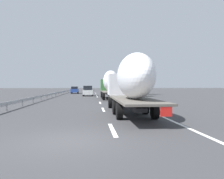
{
  "coord_description": "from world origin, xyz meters",
  "views": [
    {
      "loc": [
        -8.44,
        -0.84,
        2.07
      ],
      "look_at": [
        21.56,
        -3.52,
        1.52
      ],
      "focal_mm": 36.12,
      "sensor_mm": 36.0,
      "label": 1
    }
  ],
  "objects_px": {
    "car_blue_sedan": "(75,90)",
    "car_white_van": "(88,91)",
    "car_silver_hatch": "(90,88)",
    "truck_lead": "(110,83)",
    "road_sign": "(116,85)",
    "truck_trailing": "(131,81)"
  },
  "relations": [
    {
      "from": "road_sign",
      "to": "truck_trailing",
      "type": "bearing_deg",
      "value": 175.5
    },
    {
      "from": "car_blue_sedan",
      "to": "truck_lead",
      "type": "bearing_deg",
      "value": -163.36
    },
    {
      "from": "truck_lead",
      "to": "road_sign",
      "type": "relative_size",
      "value": 4.0
    },
    {
      "from": "car_silver_hatch",
      "to": "road_sign",
      "type": "distance_m",
      "value": 42.26
    },
    {
      "from": "truck_trailing",
      "to": "car_blue_sedan",
      "type": "xyz_separation_m",
      "value": [
        42.44,
        7.12,
        -1.44
      ]
    },
    {
      "from": "truck_lead",
      "to": "car_silver_hatch",
      "type": "distance_m",
      "value": 62.63
    },
    {
      "from": "car_white_van",
      "to": "car_silver_hatch",
      "type": "bearing_deg",
      "value": 0.21
    },
    {
      "from": "car_white_van",
      "to": "car_silver_hatch",
      "type": "distance_m",
      "value": 52.53
    },
    {
      "from": "car_silver_hatch",
      "to": "car_blue_sedan",
      "type": "relative_size",
      "value": 0.84
    },
    {
      "from": "truck_trailing",
      "to": "car_white_van",
      "type": "height_order",
      "value": "truck_trailing"
    },
    {
      "from": "car_silver_hatch",
      "to": "car_blue_sedan",
      "type": "distance_m",
      "value": 38.82
    },
    {
      "from": "car_blue_sedan",
      "to": "road_sign",
      "type": "height_order",
      "value": "road_sign"
    },
    {
      "from": "car_white_van",
      "to": "road_sign",
      "type": "relative_size",
      "value": 1.25
    },
    {
      "from": "road_sign",
      "to": "car_blue_sedan",
      "type": "bearing_deg",
      "value": 73.58
    },
    {
      "from": "car_blue_sedan",
      "to": "car_white_van",
      "type": "bearing_deg",
      "value": -165.53
    },
    {
      "from": "road_sign",
      "to": "car_silver_hatch",
      "type": "bearing_deg",
      "value": 9.32
    },
    {
      "from": "truck_lead",
      "to": "car_white_van",
      "type": "xyz_separation_m",
      "value": [
        9.97,
        3.55,
        -1.41
      ]
    },
    {
      "from": "truck_lead",
      "to": "car_silver_hatch",
      "type": "height_order",
      "value": "truck_lead"
    },
    {
      "from": "truck_lead",
      "to": "truck_trailing",
      "type": "relative_size",
      "value": 1.01
    },
    {
      "from": "truck_lead",
      "to": "car_silver_hatch",
      "type": "xyz_separation_m",
      "value": [
        62.5,
        3.74,
        -1.43
      ]
    },
    {
      "from": "truck_lead",
      "to": "road_sign",
      "type": "bearing_deg",
      "value": -8.47
    },
    {
      "from": "truck_lead",
      "to": "truck_trailing",
      "type": "height_order",
      "value": "truck_lead"
    }
  ]
}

